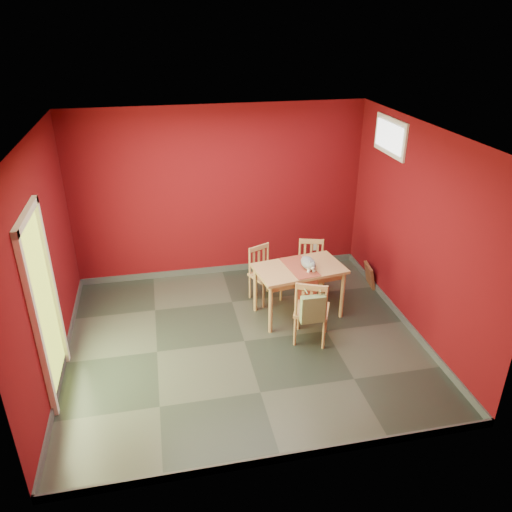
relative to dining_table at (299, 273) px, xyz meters
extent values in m
plane|color=#2D342D|center=(-0.87, -0.50, -0.65)|extent=(4.50, 4.50, 0.00)
plane|color=#5B090E|center=(-0.87, 1.50, 0.70)|extent=(4.50, 0.00, 4.50)
plane|color=#5B090E|center=(-0.87, -2.50, 0.70)|extent=(4.50, 0.00, 4.50)
plane|color=#5B090E|center=(-3.12, -0.50, 0.70)|extent=(0.00, 4.00, 4.00)
plane|color=#5B090E|center=(1.38, -0.50, 0.70)|extent=(0.00, 4.00, 4.00)
plane|color=white|center=(-0.87, -0.50, 2.05)|extent=(4.50, 4.50, 0.00)
cube|color=#3F4244|center=(-0.87, 1.49, -0.60)|extent=(4.50, 0.02, 0.10)
cube|color=#3F4244|center=(-0.87, -2.49, -0.60)|extent=(4.50, 0.02, 0.10)
cube|color=#3F4244|center=(-3.10, -0.50, -0.60)|extent=(0.03, 4.00, 0.10)
cube|color=#3F4244|center=(1.37, -0.50, -0.60)|extent=(0.03, 4.00, 0.10)
cube|color=#B7D838|center=(-3.10, -0.90, 0.37)|extent=(0.02, 0.85, 2.05)
cube|color=white|center=(-3.08, -1.37, 0.41)|extent=(0.06, 0.08, 2.13)
cube|color=white|center=(-3.08, -0.44, 0.41)|extent=(0.06, 0.08, 2.13)
cube|color=white|center=(-3.08, -0.90, 1.44)|extent=(0.06, 1.01, 0.08)
cube|color=white|center=(1.37, 0.50, 1.70)|extent=(0.03, 0.90, 0.50)
cube|color=white|center=(1.34, 0.50, 1.70)|extent=(0.02, 0.76, 0.36)
cube|color=silver|center=(0.73, 1.49, -0.35)|extent=(0.08, 0.02, 0.12)
cube|color=tan|center=(0.00, 0.00, 0.07)|extent=(1.28, 0.87, 0.04)
cube|color=tan|center=(0.00, 0.00, 0.00)|extent=(1.14, 0.73, 0.10)
cylinder|color=tan|center=(-0.49, -0.36, -0.30)|extent=(0.06, 0.06, 0.70)
cylinder|color=tan|center=(-0.57, 0.20, -0.30)|extent=(0.06, 0.06, 0.70)
cylinder|color=tan|center=(0.57, -0.20, -0.30)|extent=(0.06, 0.06, 0.70)
cylinder|color=tan|center=(0.49, 0.36, -0.30)|extent=(0.06, 0.06, 0.70)
cube|color=brown|center=(0.00, 0.00, 0.10)|extent=(0.42, 0.71, 0.01)
cube|color=brown|center=(0.00, -0.34, -0.08)|extent=(0.32, 0.06, 0.34)
cube|color=tan|center=(-0.36, 0.49, -0.26)|extent=(0.51, 0.51, 0.04)
cylinder|color=tan|center=(-0.44, 0.27, -0.46)|extent=(0.03, 0.03, 0.38)
cylinder|color=tan|center=(-0.58, 0.57, -0.46)|extent=(0.03, 0.03, 0.38)
cylinder|color=tan|center=(-0.14, 0.40, -0.46)|extent=(0.03, 0.03, 0.38)
cylinder|color=tan|center=(-0.28, 0.70, -0.46)|extent=(0.03, 0.03, 0.38)
cylinder|color=tan|center=(-0.58, 0.57, -0.03)|extent=(0.03, 0.03, 0.41)
cylinder|color=tan|center=(-0.28, 0.70, -0.03)|extent=(0.03, 0.03, 0.41)
cube|color=tan|center=(-0.43, 0.63, 0.14)|extent=(0.33, 0.17, 0.06)
cube|color=tan|center=(-0.51, 0.60, -0.07)|extent=(0.04, 0.03, 0.32)
cube|color=tan|center=(-0.43, 0.63, -0.07)|extent=(0.04, 0.03, 0.32)
cube|color=tan|center=(-0.35, 0.67, -0.07)|extent=(0.04, 0.03, 0.32)
cube|color=tan|center=(0.33, 0.48, -0.25)|extent=(0.49, 0.49, 0.04)
cylinder|color=tan|center=(0.12, 0.37, -0.46)|extent=(0.03, 0.03, 0.39)
cylinder|color=tan|center=(0.21, 0.69, -0.46)|extent=(0.03, 0.03, 0.39)
cylinder|color=tan|center=(0.44, 0.27, -0.46)|extent=(0.03, 0.03, 0.39)
cylinder|color=tan|center=(0.54, 0.60, -0.46)|extent=(0.03, 0.03, 0.39)
cylinder|color=tan|center=(0.21, 0.69, -0.02)|extent=(0.03, 0.03, 0.42)
cylinder|color=tan|center=(0.54, 0.60, -0.02)|extent=(0.03, 0.03, 0.42)
cube|color=tan|center=(0.37, 0.64, 0.16)|extent=(0.35, 0.13, 0.07)
cube|color=tan|center=(0.28, 0.67, -0.05)|extent=(0.04, 0.03, 0.33)
cube|color=tan|center=(0.37, 0.64, -0.05)|extent=(0.04, 0.03, 0.33)
cube|color=tan|center=(0.46, 0.62, -0.05)|extent=(0.04, 0.03, 0.33)
cube|color=tan|center=(0.00, -0.62, -0.21)|extent=(0.56, 0.56, 0.04)
cylinder|color=tan|center=(0.23, -0.52, -0.44)|extent=(0.04, 0.04, 0.42)
cylinder|color=tan|center=(0.09, -0.86, -0.44)|extent=(0.04, 0.04, 0.42)
cylinder|color=tan|center=(-0.10, -0.38, -0.44)|extent=(0.04, 0.04, 0.42)
cylinder|color=tan|center=(-0.24, -0.71, -0.44)|extent=(0.04, 0.04, 0.42)
cylinder|color=tan|center=(0.09, -0.86, 0.03)|extent=(0.04, 0.04, 0.46)
cylinder|color=tan|center=(-0.24, -0.71, 0.03)|extent=(0.04, 0.04, 0.46)
cube|color=tan|center=(-0.08, -0.78, 0.22)|extent=(0.37, 0.19, 0.07)
cube|color=tan|center=(0.02, -0.82, -0.01)|extent=(0.04, 0.03, 0.35)
cube|color=tan|center=(-0.08, -0.78, -0.01)|extent=(0.04, 0.03, 0.35)
cube|color=tan|center=(-0.17, -0.74, -0.01)|extent=(0.04, 0.03, 0.35)
cube|color=#728A58|center=(-0.08, -0.86, -0.04)|extent=(0.30, 0.09, 0.36)
cylinder|color=#728A58|center=(-0.16, -0.80, 0.20)|extent=(0.02, 0.15, 0.02)
cylinder|color=#728A58|center=(0.01, -0.80, 0.20)|extent=(0.02, 0.15, 0.02)
cube|color=brown|center=(1.32, 0.56, -0.47)|extent=(0.16, 0.36, 0.35)
cube|color=black|center=(1.32, 0.56, -0.47)|extent=(0.11, 0.25, 0.25)
camera|label=1|loc=(-1.81, -5.78, 3.22)|focal=35.00mm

